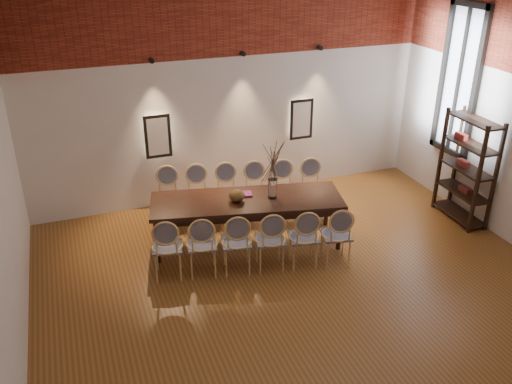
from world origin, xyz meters
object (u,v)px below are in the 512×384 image
object	(u,v)px
chair_far_e	(284,192)
bowl	(237,196)
shelving_rack	(467,169)
chair_near_b	(202,244)
chair_far_b	(198,197)
chair_near_f	(336,235)
chair_far_a	(168,199)
vase	(272,188)
chair_near_a	(167,247)
book	(243,194)
chair_near_e	(303,237)
chair_near_d	(270,239)
chair_near_c	(236,242)
dining_table	(247,221)
chair_far_c	(227,195)
chair_far_f	(312,190)
chair_far_d	(256,193)

from	to	relation	value
chair_far_e	bowl	size ratio (longest dim) A/B	3.92
bowl	shelving_rack	distance (m)	3.79
chair_near_b	chair_far_b	world-z (taller)	same
bowl	chair_near_f	bearing A→B (deg)	-39.44
chair_far_a	vase	distance (m)	1.80
chair_near_a	book	distance (m)	1.48
chair_near_b	chair_near_e	size ratio (longest dim) A/B	1.00
chair_near_d	bowl	world-z (taller)	chair_near_d
book	chair_near_d	bearing A→B (deg)	-84.84
chair_far_b	chair_far_e	world-z (taller)	same
chair_near_c	chair_near_f	distance (m)	1.43
dining_table	chair_near_c	world-z (taller)	chair_near_c
chair_near_e	chair_far_a	xyz separation A→B (m)	(-1.55, 1.85, 0.00)
chair_near_c	chair_far_c	distance (m)	1.48
chair_near_f	vase	distance (m)	1.17
chair_far_e	chair_far_f	xyz separation A→B (m)	(0.47, -0.10, 0.00)
chair_near_a	chair_near_e	distance (m)	1.91
vase	book	size ratio (longest dim) A/B	1.15
chair_near_d	chair_near_e	bearing A→B (deg)	0.00
dining_table	chair_near_d	distance (m)	0.78
chair_far_d	vase	bearing A→B (deg)	101.39
chair_near_c	vase	distance (m)	1.06
chair_near_f	chair_far_d	xyz separation A→B (m)	(-0.62, 1.65, 0.00)
dining_table	chair_near_b	xyz separation A→B (m)	(-0.86, -0.57, 0.09)
chair_far_b	chair_far_c	distance (m)	0.48
chair_far_b	dining_table	bearing A→B (deg)	134.03
chair_near_e	bowl	bearing A→B (deg)	141.60
chair_near_a	bowl	size ratio (longest dim) A/B	3.92
chair_near_b	chair_near_f	bearing A→B (deg)	0.00
chair_near_c	chair_far_a	world-z (taller)	same
chair_far_b	book	size ratio (longest dim) A/B	3.62
chair_far_a	shelving_rack	xyz separation A→B (m)	(4.61, -1.45, 0.43)
chair_far_e	chair_near_b	bearing A→B (deg)	45.97
chair_near_d	chair_far_e	world-z (taller)	same
chair_far_c	chair_far_e	world-z (taller)	same
book	chair_near_e	bearing A→B (deg)	-61.70
book	shelving_rack	size ratio (longest dim) A/B	0.14
chair_near_c	chair_far_e	world-z (taller)	same
chair_near_f	shelving_rack	xyz separation A→B (m)	(2.59, 0.50, 0.43)
book	vase	bearing A→B (deg)	-30.36
shelving_rack	chair_near_a	bearing A→B (deg)	-178.43
chair_far_a	chair_far_f	distance (m)	2.38
chair_near_f	bowl	distance (m)	1.56
chair_far_c	vase	xyz separation A→B (m)	(0.45, -0.86, 0.43)
dining_table	chair_far_e	world-z (taller)	chair_far_e
chair_near_e	shelving_rack	world-z (taller)	shelving_rack
shelving_rack	chair_far_f	bearing A→B (deg)	159.13
chair_far_a	chair_near_b	bearing A→B (deg)	107.86
chair_far_e	dining_table	bearing A→B (deg)	45.97
chair_far_f	vase	xyz separation A→B (m)	(-0.94, -0.55, 0.43)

